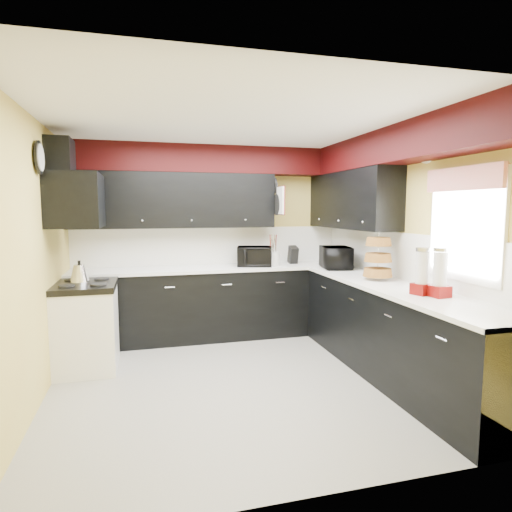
{
  "coord_description": "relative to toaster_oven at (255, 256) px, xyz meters",
  "views": [
    {
      "loc": [
        -0.9,
        -3.99,
        1.7
      ],
      "look_at": [
        0.37,
        0.77,
        1.15
      ],
      "focal_mm": 30.0,
      "sensor_mm": 36.0,
      "label": 1
    }
  ],
  "objects": [
    {
      "name": "valance",
      "position": [
        1.21,
        -2.34,
        0.88
      ],
      "size": [
        0.04,
        0.88,
        0.2
      ],
      "primitive_type": "cube",
      "color": "red",
      "rests_on": "wall_right"
    },
    {
      "name": "splash_back",
      "position": [
        -0.52,
        0.35,
        0.12
      ],
      "size": [
        3.6,
        0.02,
        0.5
      ],
      "primitive_type": "cube",
      "color": "white",
      "rests_on": "counter_back"
    },
    {
      "name": "knife_block",
      "position": [
        0.58,
        0.11,
        -0.01
      ],
      "size": [
        0.11,
        0.15,
        0.24
      ],
      "primitive_type": "cube",
      "rotation": [
        0.0,
        0.0,
        -0.03
      ],
      "color": "black",
      "rests_on": "counter_back"
    },
    {
      "name": "stove",
      "position": [
        -2.02,
        -0.69,
        -0.64
      ],
      "size": [
        0.6,
        0.75,
        0.86
      ],
      "primitive_type": "cube",
      "color": "white",
      "rests_on": "ground"
    },
    {
      "name": "dispenser_b",
      "position": [
        1.03,
        -2.33,
        0.07
      ],
      "size": [
        0.16,
        0.16,
        0.4
      ],
      "primitive_type": null,
      "rotation": [
        0.0,
        0.0,
        0.11
      ],
      "color": "maroon",
      "rests_on": "counter_right"
    },
    {
      "name": "wall_right",
      "position": [
        1.28,
        -1.44,
        0.18
      ],
      "size": [
        0.06,
        3.6,
        2.5
      ],
      "primitive_type": "cube",
      "color": "#E0C666",
      "rests_on": "ground"
    },
    {
      "name": "soffit_right",
      "position": [
        1.1,
        -1.62,
        1.26
      ],
      "size": [
        0.36,
        3.24,
        0.35
      ],
      "primitive_type": "cube",
      "color": "black",
      "rests_on": "wall_right"
    },
    {
      "name": "dispenser_a",
      "position": [
        0.95,
        -2.2,
        0.07
      ],
      "size": [
        0.18,
        0.18,
        0.39
      ],
      "primitive_type": null,
      "rotation": [
        0.0,
        0.0,
        0.3
      ],
      "color": "#660513",
      "rests_on": "counter_right"
    },
    {
      "name": "hood_duct",
      "position": [
        -2.2,
        -0.69,
        1.13
      ],
      "size": [
        0.24,
        0.4,
        0.4
      ],
      "primitive_type": "cube",
      "color": "black",
      "rests_on": "wall_left"
    },
    {
      "name": "ground",
      "position": [
        -0.52,
        -1.44,
        -1.07
      ],
      "size": [
        3.6,
        3.6,
        0.0
      ],
      "primitive_type": "plane",
      "color": "gray",
      "rests_on": "ground"
    },
    {
      "name": "pan_top",
      "position": [
        0.3,
        0.11,
        0.93
      ],
      "size": [
        0.03,
        0.22,
        0.4
      ],
      "primitive_type": null,
      "color": "black",
      "rests_on": "upper_back"
    },
    {
      "name": "cut_board",
      "position": [
        0.31,
        -0.14,
        0.73
      ],
      "size": [
        0.03,
        0.26,
        0.35
      ],
      "primitive_type": "cube",
      "color": "white",
      "rests_on": "upper_back"
    },
    {
      "name": "cooktop",
      "position": [
        -2.02,
        -0.69,
        -0.18
      ],
      "size": [
        0.62,
        0.77,
        0.06
      ],
      "primitive_type": "cube",
      "color": "black",
      "rests_on": "stove"
    },
    {
      "name": "wall_back",
      "position": [
        -0.52,
        0.36,
        0.18
      ],
      "size": [
        3.6,
        0.06,
        2.5
      ],
      "primitive_type": "cube",
      "color": "#E0C666",
      "rests_on": "ground"
    },
    {
      "name": "wall_left",
      "position": [
        -2.32,
        -1.44,
        0.18
      ],
      "size": [
        0.06,
        3.6,
        2.5
      ],
      "primitive_type": "cube",
      "color": "#E0C666",
      "rests_on": "ground"
    },
    {
      "name": "clock",
      "position": [
        -2.29,
        -1.19,
        1.08
      ],
      "size": [
        0.03,
        0.3,
        0.3
      ],
      "primitive_type": null,
      "color": "black",
      "rests_on": "wall_left"
    },
    {
      "name": "baskets",
      "position": [
        1.0,
        -1.39,
        0.11
      ],
      "size": [
        0.27,
        0.27,
        0.5
      ],
      "primitive_type": null,
      "color": "brown",
      "rests_on": "upper_right"
    },
    {
      "name": "pan_low",
      "position": [
        0.3,
        0.24,
        0.65
      ],
      "size": [
        0.03,
        0.24,
        0.42
      ],
      "primitive_type": null,
      "color": "black",
      "rests_on": "upper_back"
    },
    {
      "name": "utensil_crock",
      "position": [
        0.26,
        0.01,
        -0.04
      ],
      "size": [
        0.2,
        0.2,
        0.18
      ],
      "primitive_type": "cylinder",
      "rotation": [
        0.0,
        0.0,
        0.22
      ],
      "color": "silver",
      "rests_on": "counter_back"
    },
    {
      "name": "microwave",
      "position": [
        0.95,
        -0.48,
        0.01
      ],
      "size": [
        0.43,
        0.55,
        0.28
      ],
      "primitive_type": "imported",
      "rotation": [
        0.0,
        0.0,
        1.38
      ],
      "color": "black",
      "rests_on": "counter_right"
    },
    {
      "name": "soffit_back",
      "position": [
        -0.52,
        0.18,
        1.26
      ],
      "size": [
        3.6,
        0.36,
        0.35
      ],
      "primitive_type": "cube",
      "color": "black",
      "rests_on": "wall_back"
    },
    {
      "name": "pan_mid",
      "position": [
        0.3,
        -0.02,
        0.68
      ],
      "size": [
        0.03,
        0.28,
        0.46
      ],
      "primitive_type": null,
      "color": "black",
      "rests_on": "upper_back"
    },
    {
      "name": "deco_plate",
      "position": [
        1.25,
        -1.79,
        1.18
      ],
      "size": [
        0.03,
        0.24,
        0.24
      ],
      "primitive_type": null,
      "color": "white",
      "rests_on": "wall_right"
    },
    {
      "name": "splash_right",
      "position": [
        1.27,
        -1.44,
        0.12
      ],
      "size": [
        0.02,
        3.6,
        0.5
      ],
      "primitive_type": "cube",
      "color": "white",
      "rests_on": "counter_right"
    },
    {
      "name": "window",
      "position": [
        1.26,
        -2.34,
        0.48
      ],
      "size": [
        0.03,
        0.86,
        0.96
      ],
      "primitive_type": null,
      "color": "white",
      "rests_on": "wall_right"
    },
    {
      "name": "upper_back",
      "position": [
        -1.02,
        0.18,
        0.73
      ],
      "size": [
        2.6,
        0.35,
        0.7
      ],
      "primitive_type": "cube",
      "color": "black",
      "rests_on": "wall_back"
    },
    {
      "name": "kettle",
      "position": [
        -2.09,
        -0.57,
        -0.06
      ],
      "size": [
        0.23,
        0.23,
        0.18
      ],
      "primitive_type": null,
      "rotation": [
        0.0,
        0.0,
        0.18
      ],
      "color": "silver",
      "rests_on": "cooktop"
    },
    {
      "name": "counter_right",
      "position": [
        0.98,
        -1.74,
        -0.15
      ],
      "size": [
        0.64,
        3.02,
        0.04
      ],
      "primitive_type": "cube",
      "color": "white",
      "rests_on": "cab_right"
    },
    {
      "name": "ceiling",
      "position": [
        -0.52,
        -1.44,
        1.43
      ],
      "size": [
        3.6,
        3.6,
        0.06
      ],
      "primitive_type": "cube",
      "color": "white",
      "rests_on": "wall_back"
    },
    {
      "name": "toaster_oven",
      "position": [
        0.0,
        0.0,
        0.0
      ],
      "size": [
        0.54,
        0.49,
        0.26
      ],
      "primitive_type": "imported",
      "rotation": [
        0.0,
        0.0,
        -0.29
      ],
      "color": "black",
      "rests_on": "counter_back"
    },
    {
      "name": "cab_right",
      "position": [
        0.98,
        -1.74,
        -0.62
      ],
      "size": [
        0.6,
        3.0,
        0.9
      ],
      "primitive_type": "cube",
      "color": "black",
      "rests_on": "ground"
    },
    {
      "name": "cab_back",
      "position": [
        -0.52,
        0.06,
        -0.62
      ],
      "size": [
        3.6,
        0.6,
        0.9
      ],
      "primitive_type": "cube",
      "color": "black",
      "rests_on": "ground"
    },
    {
      "name": "counter_back",
      "position": [
        -0.52,
        0.06,
        -0.15
      ],
      "size": [
        3.62,
        0.64,
        0.04
      ],
      "primitive_type": "cube",
      "color": "white",
      "rests_on": "cab_back"
    },
    {
      "name": "hood",
      "position": [
        -2.07,
        -0.69,
        0.71
      ],
      "size": [
        0.5,
        0.78,
        0.55
      ],
      "primitive_type": "cube",
      "color": "black",
      "rests_on": "wall_left"
    },
    {
      "name": "upper_right",
      "position": [
        1.1,
        -0.54,
        0.73
      ],
      "size": [
        0.35,
        1.8,
        0.7
      ],
      "primitive_type": "cube",
      "color": "black",
      "rests_on": "wall_right"
    }
  ]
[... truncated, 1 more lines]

